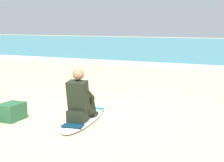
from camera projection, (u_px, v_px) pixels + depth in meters
ground_plane at (90, 118)px, 6.52m from camera, size 80.00×80.00×0.00m
breaking_foam at (186, 66)px, 13.94m from camera, size 80.00×0.90×0.11m
surfboard_main at (84, 117)px, 6.41m from camera, size 0.95×2.18×0.08m
surfer_seated at (80, 100)px, 6.06m from camera, size 0.40×0.72×0.95m
beach_bag at (12, 112)px, 6.33m from camera, size 0.37×0.48×0.32m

